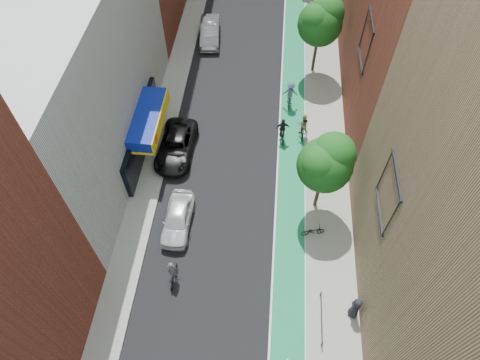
% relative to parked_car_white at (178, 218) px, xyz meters
% --- Properties ---
extents(ground, '(160.00, 160.00, 0.00)m').
position_rel_parked_car_white_xyz_m(ground, '(3.26, -7.75, -0.72)').
color(ground, black).
rests_on(ground, ground).
extents(bike_lane, '(2.00, 68.00, 0.01)m').
position_rel_parked_car_white_xyz_m(bike_lane, '(7.26, 18.25, -0.72)').
color(bike_lane, '#15764D').
rests_on(bike_lane, ground).
extents(sidewalk_left, '(2.00, 68.00, 0.15)m').
position_rel_parked_car_white_xyz_m(sidewalk_left, '(-2.74, 18.25, -0.65)').
color(sidewalk_left, gray).
rests_on(sidewalk_left, ground).
extents(sidewalk_right, '(3.00, 68.00, 0.15)m').
position_rel_parked_car_white_xyz_m(sidewalk_right, '(9.76, 18.25, -0.65)').
color(sidewalk_right, gray).
rests_on(sidewalk_right, ground).
extents(building_left_white, '(8.00, 20.00, 12.00)m').
position_rel_parked_car_white_xyz_m(building_left_white, '(-7.74, 6.25, 5.28)').
color(building_left_white, silver).
rests_on(building_left_white, ground).
extents(tree_near, '(3.40, 3.36, 6.42)m').
position_rel_parked_car_white_xyz_m(tree_near, '(8.91, 2.27, 3.93)').
color(tree_near, '#332619').
rests_on(tree_near, ground).
extents(tree_mid, '(3.55, 3.53, 6.74)m').
position_rel_parked_car_white_xyz_m(tree_mid, '(8.91, 16.27, 4.16)').
color(tree_mid, '#332619').
rests_on(tree_mid, ground).
extents(parked_car_white, '(1.76, 4.27, 1.45)m').
position_rel_parked_car_white_xyz_m(parked_car_white, '(0.00, 0.00, 0.00)').
color(parked_car_white, silver).
rests_on(parked_car_white, ground).
extents(parked_car_black, '(2.62, 5.38, 1.47)m').
position_rel_parked_car_white_xyz_m(parked_car_black, '(-1.18, 6.05, 0.01)').
color(parked_car_black, black).
rests_on(parked_car_black, ground).
extents(parked_car_silver, '(2.16, 4.97, 1.59)m').
position_rel_parked_car_white_xyz_m(parked_car_silver, '(-0.53, 19.95, 0.07)').
color(parked_car_silver, gray).
rests_on(parked_car_silver, ground).
extents(cyclist_lead, '(0.65, 1.76, 1.97)m').
position_rel_parked_car_white_xyz_m(cyclist_lead, '(0.38, -3.77, -0.07)').
color(cyclist_lead, black).
rests_on(cyclist_lead, ground).
extents(cyclist_lane_near, '(0.88, 1.87, 2.09)m').
position_rel_parked_car_white_xyz_m(cyclist_lane_near, '(7.96, 8.58, 0.14)').
color(cyclist_lane_near, black).
rests_on(cyclist_lane_near, ground).
extents(cyclist_lane_mid, '(1.05, 1.62, 2.06)m').
position_rel_parked_car_white_xyz_m(cyclist_lane_mid, '(6.46, 8.03, 0.09)').
color(cyclist_lane_mid, black).
rests_on(cyclist_lane_mid, ground).
extents(cyclist_lane_far, '(1.23, 1.50, 2.23)m').
position_rel_parked_car_white_xyz_m(cyclist_lane_far, '(6.93, 11.87, 0.34)').
color(cyclist_lane_far, black).
rests_on(cyclist_lane_far, ground).
extents(parked_bike_far, '(1.61, 0.88, 0.80)m').
position_rel_parked_car_white_xyz_m(parked_bike_far, '(8.66, -0.06, -0.17)').
color(parked_bike_far, black).
rests_on(parked_bike_far, sidewalk_right).
extents(pedestrian, '(0.74, 0.98, 1.82)m').
position_rel_parked_car_white_xyz_m(pedestrian, '(10.86, -5.01, 0.34)').
color(pedestrian, black).
rests_on(pedestrian, sidewalk_right).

